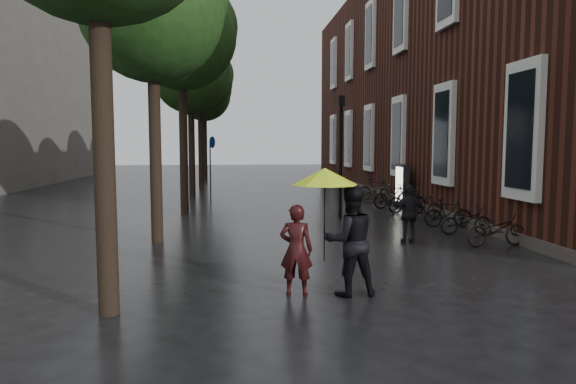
{
  "coord_description": "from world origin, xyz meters",
  "views": [
    {
      "loc": [
        -2.07,
        -7.07,
        2.65
      ],
      "look_at": [
        -0.51,
        7.14,
        1.31
      ],
      "focal_mm": 32.0,
      "sensor_mm": 36.0,
      "label": 1
    }
  ],
  "objects": [
    {
      "name": "ad_lightbox",
      "position": [
        5.07,
        13.84,
        0.91
      ],
      "size": [
        0.28,
        1.2,
        1.81
      ],
      "rotation": [
        0.0,
        0.0,
        -0.07
      ],
      "color": "black",
      "rests_on": "ground"
    },
    {
      "name": "lamp_post",
      "position": [
        1.78,
        10.85,
        2.64
      ],
      "size": [
        0.22,
        0.22,
        4.35
      ],
      "rotation": [
        0.0,
        0.0,
        0.18
      ],
      "color": "black",
      "rests_on": "ground"
    },
    {
      "name": "brick_building",
      "position": [
        10.47,
        19.46,
        5.99
      ],
      "size": [
        10.2,
        33.2,
        12.0
      ],
      "color": "#38160F",
      "rests_on": "ground"
    },
    {
      "name": "ground",
      "position": [
        0.0,
        0.0,
        0.0
      ],
      "size": [
        120.0,
        120.0,
        0.0
      ],
      "primitive_type": "plane",
      "color": "black"
    },
    {
      "name": "person_black",
      "position": [
        -0.03,
        1.6,
        0.97
      ],
      "size": [
        0.99,
        0.8,
        1.93
      ],
      "primitive_type": "imported",
      "rotation": [
        0.0,
        0.0,
        3.22
      ],
      "color": "black",
      "rests_on": "ground"
    },
    {
      "name": "person_burgundy",
      "position": [
        -0.96,
        1.73,
        0.81
      ],
      "size": [
        0.67,
        0.52,
        1.61
      ],
      "primitive_type": "imported",
      "rotation": [
        0.0,
        0.0,
        2.89
      ],
      "color": "black",
      "rests_on": "ground"
    },
    {
      "name": "cycle_sign",
      "position": [
        -3.03,
        17.49,
        1.99
      ],
      "size": [
        0.16,
        0.55,
        3.02
      ],
      "rotation": [
        0.0,
        0.0,
        -0.43
      ],
      "color": "#262628",
      "rests_on": "ground"
    },
    {
      "name": "street_trees",
      "position": [
        -3.99,
        15.91,
        6.34
      ],
      "size": [
        4.33,
        34.03,
        8.91
      ],
      "color": "black",
      "rests_on": "ground"
    },
    {
      "name": "parked_bicycles",
      "position": [
        4.66,
        11.05,
        0.47
      ],
      "size": [
        2.0,
        12.02,
        1.04
      ],
      "color": "black",
      "rests_on": "ground"
    },
    {
      "name": "lime_umbrella",
      "position": [
        -0.46,
        1.74,
        2.09
      ],
      "size": [
        1.18,
        1.18,
        1.73
      ],
      "rotation": [
        0.0,
        0.0,
        0.27
      ],
      "color": "black",
      "rests_on": "ground"
    },
    {
      "name": "pedestrian_walking",
      "position": [
        2.63,
        6.06,
        0.79
      ],
      "size": [
        0.94,
        0.42,
        1.59
      ],
      "primitive_type": "imported",
      "rotation": [
        0.0,
        0.0,
        3.1
      ],
      "color": "black",
      "rests_on": "ground"
    }
  ]
}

